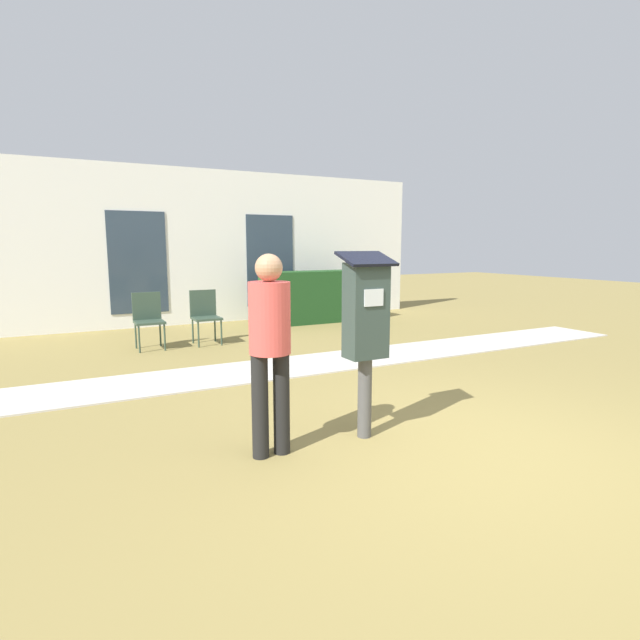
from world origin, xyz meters
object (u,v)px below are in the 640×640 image
at_px(outdoor_chair_middle, 205,312).
at_px(outdoor_chair_left, 148,316).
at_px(parking_meter, 366,320).
at_px(person_standing, 270,339).

bearing_deg(outdoor_chair_middle, outdoor_chair_left, 166.10).
height_order(parking_meter, outdoor_chair_left, parking_meter).
distance_m(parking_meter, outdoor_chair_middle, 4.76).
distance_m(parking_meter, person_standing, 0.86).
bearing_deg(person_standing, parking_meter, -30.86).
height_order(parking_meter, person_standing, parking_meter).
distance_m(person_standing, outdoor_chair_left, 4.75).
xyz_separation_m(parking_meter, person_standing, (-0.86, 0.02, -0.09)).
height_order(person_standing, outdoor_chair_middle, person_standing).
xyz_separation_m(parking_meter, outdoor_chair_left, (-1.03, 4.74, -0.49)).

